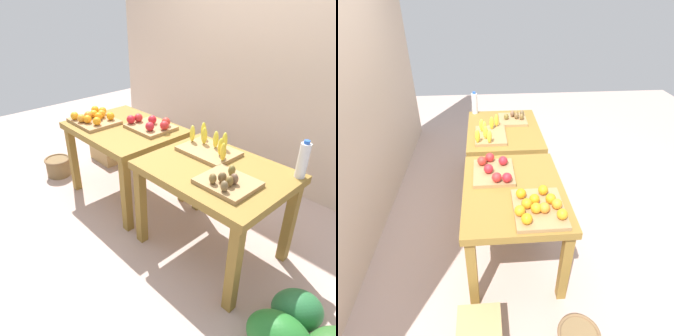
{
  "view_description": "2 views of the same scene",
  "coord_description": "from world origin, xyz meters",
  "views": [
    {
      "loc": [
        1.8,
        -1.61,
        1.85
      ],
      "look_at": [
        0.02,
        0.03,
        0.53
      ],
      "focal_mm": 34.21,
      "sensor_mm": 36.0,
      "label": 1
    },
    {
      "loc": [
        -2.37,
        0.2,
        2.12
      ],
      "look_at": [
        -0.02,
        0.02,
        0.6
      ],
      "focal_mm": 30.7,
      "sensor_mm": 36.0,
      "label": 2
    }
  ],
  "objects": [
    {
      "name": "apple_bin",
      "position": [
        -0.35,
        0.15,
        0.79
      ],
      "size": [
        0.43,
        0.34,
        0.11
      ],
      "color": "#A47C4E",
      "rests_on": "display_table_left"
    },
    {
      "name": "ground_plane",
      "position": [
        0.0,
        0.0,
        0.0
      ],
      "size": [
        8.0,
        8.0,
        0.0
      ],
      "primitive_type": "plane",
      "color": "#B99E93"
    },
    {
      "name": "banana_crate",
      "position": [
        0.35,
        0.16,
        0.8
      ],
      "size": [
        0.45,
        0.32,
        0.17
      ],
      "color": "#A47C4E",
      "rests_on": "display_table_right"
    },
    {
      "name": "cardboard_produce_box",
      "position": [
        -1.38,
        0.3,
        0.11
      ],
      "size": [
        0.4,
        0.3,
        0.22
      ],
      "primitive_type": "cube",
      "color": "tan",
      "rests_on": "ground_plane"
    },
    {
      "name": "display_table_right",
      "position": [
        0.56,
        0.0,
        0.64
      ],
      "size": [
        1.04,
        0.8,
        0.75
      ],
      "color": "olive",
      "rests_on": "ground_plane"
    },
    {
      "name": "display_table_left",
      "position": [
        -0.56,
        0.0,
        0.64
      ],
      "size": [
        1.04,
        0.8,
        0.75
      ],
      "color": "olive",
      "rests_on": "ground_plane"
    },
    {
      "name": "water_bottle",
      "position": [
        1.02,
        0.32,
        0.88
      ],
      "size": [
        0.07,
        0.07,
        0.27
      ],
      "color": "silver",
      "rests_on": "display_table_right"
    },
    {
      "name": "kiwi_bin",
      "position": [
        0.76,
        -0.13,
        0.78
      ],
      "size": [
        0.36,
        0.32,
        0.1
      ],
      "color": "#A47C4E",
      "rests_on": "display_table_right"
    },
    {
      "name": "watermelon_pile",
      "position": [
        1.47,
        -0.27,
        0.13
      ],
      "size": [
        0.65,
        0.63,
        0.28
      ],
      "color": "#2F6529",
      "rests_on": "ground_plane"
    },
    {
      "name": "back_wall",
      "position": [
        0.0,
        1.35,
        1.5
      ],
      "size": [
        4.4,
        0.12,
        3.0
      ],
      "primitive_type": "cube",
      "color": "beige",
      "rests_on": "ground_plane"
    },
    {
      "name": "orange_bin",
      "position": [
        -0.84,
        -0.15,
        0.8
      ],
      "size": [
        0.44,
        0.39,
        0.11
      ],
      "color": "#A47C4E",
      "rests_on": "display_table_left"
    },
    {
      "name": "wicker_basket",
      "position": [
        -1.43,
        -0.35,
        0.11
      ],
      "size": [
        0.28,
        0.28,
        0.21
      ],
      "color": "olive",
      "rests_on": "ground_plane"
    }
  ]
}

